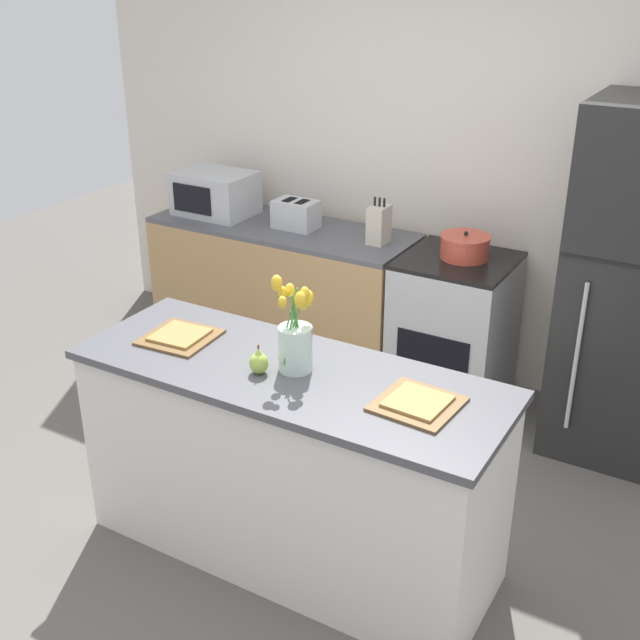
{
  "coord_description": "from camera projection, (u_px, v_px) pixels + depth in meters",
  "views": [
    {
      "loc": [
        1.53,
        -2.37,
        2.43
      ],
      "look_at": [
        0.0,
        0.25,
        1.03
      ],
      "focal_mm": 45.0,
      "sensor_mm": 36.0,
      "label": 1
    }
  ],
  "objects": [
    {
      "name": "ground_plane",
      "position": [
        292.0,
        549.0,
        3.58
      ],
      "size": [
        10.0,
        10.0,
        0.0
      ],
      "primitive_type": "plane",
      "color": "#59544F"
    },
    {
      "name": "back_wall",
      "position": [
        474.0,
        158.0,
        4.58
      ],
      "size": [
        5.2,
        0.08,
        2.7
      ],
      "color": "silver",
      "rests_on": "ground_plane"
    },
    {
      "name": "kitchen_island",
      "position": [
        290.0,
        464.0,
        3.39
      ],
      "size": [
        1.8,
        0.66,
        0.91
      ],
      "color": "silver",
      "rests_on": "ground_plane"
    },
    {
      "name": "back_counter",
      "position": [
        283.0,
        292.0,
        5.13
      ],
      "size": [
        1.68,
        0.6,
        0.89
      ],
      "color": "tan",
      "rests_on": "ground_plane"
    },
    {
      "name": "stove_range",
      "position": [
        453.0,
        331.0,
        4.6
      ],
      "size": [
        0.6,
        0.61,
        0.89
      ],
      "color": "#B2B5B7",
      "rests_on": "ground_plane"
    },
    {
      "name": "refrigerator",
      "position": [
        639.0,
        288.0,
        3.97
      ],
      "size": [
        0.68,
        0.67,
        1.82
      ],
      "color": "black",
      "rests_on": "ground_plane"
    },
    {
      "name": "flower_vase",
      "position": [
        295.0,
        338.0,
        3.15
      ],
      "size": [
        0.15,
        0.19,
        0.41
      ],
      "color": "silver",
      "rests_on": "kitchen_island"
    },
    {
      "name": "pear_figurine",
      "position": [
        259.0,
        362.0,
        3.15
      ],
      "size": [
        0.08,
        0.08,
        0.13
      ],
      "color": "#9EBC47",
      "rests_on": "kitchen_island"
    },
    {
      "name": "plate_setting_left",
      "position": [
        180.0,
        336.0,
        3.45
      ],
      "size": [
        0.31,
        0.31,
        0.02
      ],
      "color": "brown",
      "rests_on": "kitchen_island"
    },
    {
      "name": "plate_setting_right",
      "position": [
        418.0,
        403.0,
        2.94
      ],
      "size": [
        0.31,
        0.31,
        0.02
      ],
      "color": "brown",
      "rests_on": "kitchen_island"
    },
    {
      "name": "toaster",
      "position": [
        296.0,
        214.0,
        4.88
      ],
      "size": [
        0.28,
        0.18,
        0.17
      ],
      "color": "#B7BABC",
      "rests_on": "back_counter"
    },
    {
      "name": "cooking_pot",
      "position": [
        465.0,
        247.0,
        4.4
      ],
      "size": [
        0.28,
        0.28,
        0.15
      ],
      "color": "#CC4C38",
      "rests_on": "stove_range"
    },
    {
      "name": "microwave",
      "position": [
        215.0,
        193.0,
        5.12
      ],
      "size": [
        0.48,
        0.37,
        0.27
      ],
      "color": "#B7BABC",
      "rests_on": "back_counter"
    },
    {
      "name": "knife_block",
      "position": [
        379.0,
        225.0,
        4.61
      ],
      "size": [
        0.1,
        0.14,
        0.27
      ],
      "color": "beige",
      "rests_on": "back_counter"
    }
  ]
}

